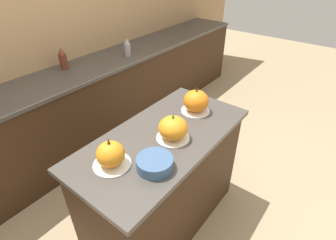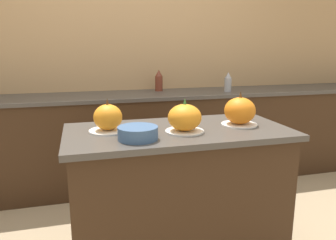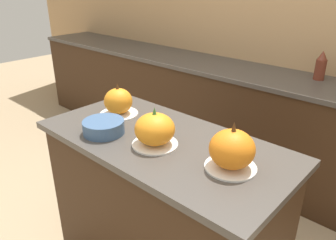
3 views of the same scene
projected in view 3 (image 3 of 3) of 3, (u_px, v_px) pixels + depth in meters
name	position (u px, v px, depth m)	size (l,w,h in m)	color
wall_back	(304.00, 31.00, 2.64)	(8.00, 0.06, 2.50)	tan
kitchen_island	(163.00, 211.00, 1.83)	(1.33, 0.65, 0.91)	#382314
back_counter	(273.00, 131.00, 2.73)	(6.00, 0.60, 0.94)	#382314
pumpkin_cake_left	(118.00, 102.00, 1.91)	(0.23, 0.23, 0.20)	white
pumpkin_cake_center	(155.00, 130.00, 1.56)	(0.22, 0.22, 0.20)	white
pumpkin_cake_right	(232.00, 150.00, 1.37)	(0.22, 0.22, 0.21)	white
bottle_tall	(321.00, 66.00, 2.44)	(0.08, 0.08, 0.22)	maroon
mixing_bowl	(104.00, 127.00, 1.69)	(0.21, 0.21, 0.07)	#3D5B84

